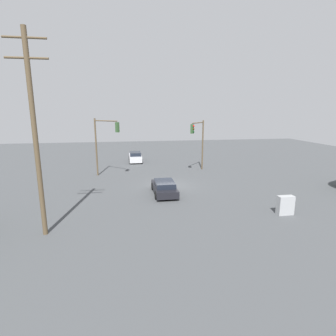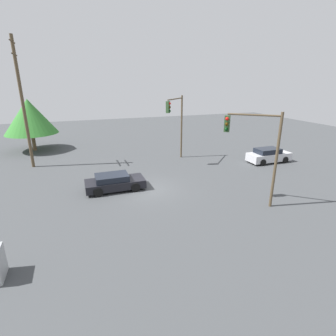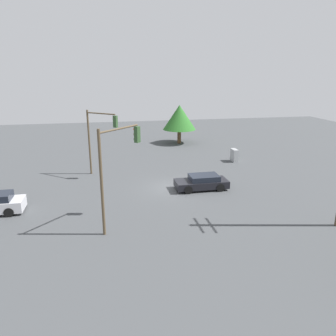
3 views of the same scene
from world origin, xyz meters
The scene contains 7 objects.
ground_plane centered at (0.00, 0.00, 0.00)m, with size 80.00×80.00×0.00m, color #424447.
sedan_silver centered at (2.69, -13.60, 0.70)m, with size 1.88×4.43×1.45m.
sedan_dark centered at (0.77, 2.36, 0.62)m, with size 2.01×4.43×1.24m.
traffic_signal_main centered at (-4.71, -5.97, 4.23)m, with size 2.35×2.78×6.21m.
traffic_signal_cross centered at (6.37, -4.91, 4.46)m, with size 2.84×2.73×6.54m.
utility_pole_tall centered at (9.10, 8.94, 6.15)m, with size 2.20×0.28×11.68m.
electrical_cabinet centered at (-7.13, 8.48, 0.70)m, with size 1.16×0.52×1.39m, color #9EA0A3.
Camera 1 is at (4.12, 24.71, 7.35)m, focal length 28.00 mm.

